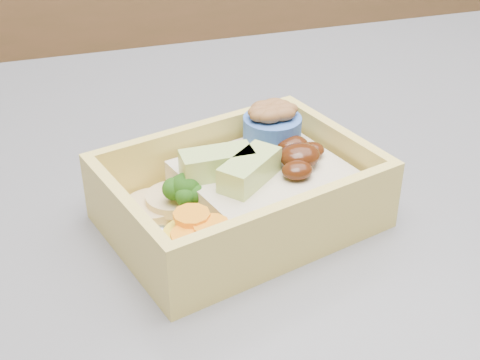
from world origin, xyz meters
name	(u,v)px	position (x,y,z in m)	size (l,w,h in m)	color
bento_box	(246,190)	(0.06, -0.02, 0.94)	(0.19, 0.16, 0.06)	#E6CB5F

